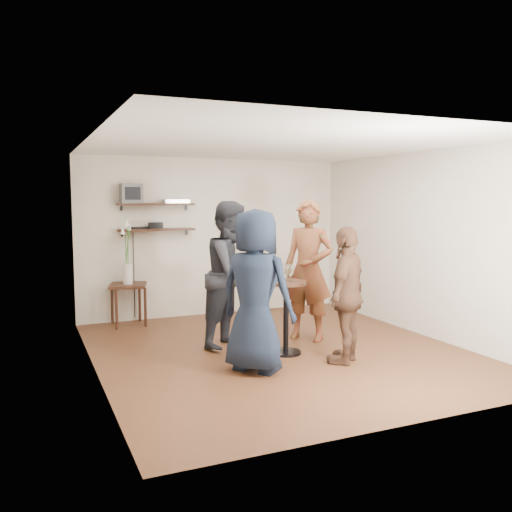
{
  "coord_description": "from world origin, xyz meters",
  "views": [
    {
      "loc": [
        -2.95,
        -6.08,
        1.93
      ],
      "look_at": [
        -0.14,
        0.4,
        1.19
      ],
      "focal_mm": 38.0,
      "sensor_mm": 36.0,
      "label": 1
    }
  ],
  "objects_px": {
    "side_table": "(128,291)",
    "person_dark": "(233,274)",
    "drinks_table": "(286,307)",
    "person_navy": "(256,291)",
    "radio": "(156,225)",
    "dvd_deck": "(176,201)",
    "person_brown": "(347,295)",
    "crt_monitor": "(131,193)",
    "person_plaid": "(308,270)"
  },
  "relations": [
    {
      "from": "dvd_deck",
      "to": "person_plaid",
      "type": "xyz_separation_m",
      "value": [
        1.3,
        -2.0,
        -0.94
      ]
    },
    {
      "from": "drinks_table",
      "to": "person_plaid",
      "type": "xyz_separation_m",
      "value": [
        0.59,
        0.51,
        0.37
      ]
    },
    {
      "from": "dvd_deck",
      "to": "person_plaid",
      "type": "bearing_deg",
      "value": -56.93
    },
    {
      "from": "radio",
      "to": "person_brown",
      "type": "relative_size",
      "value": 0.14
    },
    {
      "from": "radio",
      "to": "person_navy",
      "type": "bearing_deg",
      "value": -81.84
    },
    {
      "from": "person_navy",
      "to": "person_brown",
      "type": "bearing_deg",
      "value": -134.03
    },
    {
      "from": "drinks_table",
      "to": "person_navy",
      "type": "height_order",
      "value": "person_navy"
    },
    {
      "from": "side_table",
      "to": "drinks_table",
      "type": "height_order",
      "value": "drinks_table"
    },
    {
      "from": "person_dark",
      "to": "crt_monitor",
      "type": "bearing_deg",
      "value": 79.08
    },
    {
      "from": "radio",
      "to": "person_navy",
      "type": "distance_m",
      "value": 3.08
    },
    {
      "from": "side_table",
      "to": "radio",
      "type": "bearing_deg",
      "value": 19.88
    },
    {
      "from": "person_dark",
      "to": "dvd_deck",
      "type": "bearing_deg",
      "value": 59.69
    },
    {
      "from": "side_table",
      "to": "crt_monitor",
      "type": "bearing_deg",
      "value": 57.71
    },
    {
      "from": "crt_monitor",
      "to": "radio",
      "type": "xyz_separation_m",
      "value": [
        0.37,
        0.0,
        -0.5
      ]
    },
    {
      "from": "person_navy",
      "to": "radio",
      "type": "bearing_deg",
      "value": -29.6
    },
    {
      "from": "drinks_table",
      "to": "person_plaid",
      "type": "distance_m",
      "value": 0.86
    },
    {
      "from": "side_table",
      "to": "person_navy",
      "type": "relative_size",
      "value": 0.36
    },
    {
      "from": "dvd_deck",
      "to": "radio",
      "type": "bearing_deg",
      "value": 180.0
    },
    {
      "from": "side_table",
      "to": "person_dark",
      "type": "relative_size",
      "value": 0.34
    },
    {
      "from": "dvd_deck",
      "to": "person_brown",
      "type": "height_order",
      "value": "dvd_deck"
    },
    {
      "from": "dvd_deck",
      "to": "radio",
      "type": "distance_m",
      "value": 0.51
    },
    {
      "from": "person_navy",
      "to": "person_dark",
      "type": "bearing_deg",
      "value": -45.16
    },
    {
      "from": "crt_monitor",
      "to": "radio",
      "type": "relative_size",
      "value": 1.45
    },
    {
      "from": "dvd_deck",
      "to": "side_table",
      "type": "relative_size",
      "value": 0.61
    },
    {
      "from": "person_dark",
      "to": "side_table",
      "type": "bearing_deg",
      "value": 84.13
    },
    {
      "from": "person_plaid",
      "to": "person_dark",
      "type": "bearing_deg",
      "value": -136.59
    },
    {
      "from": "person_plaid",
      "to": "person_brown",
      "type": "bearing_deg",
      "value": -45.47
    },
    {
      "from": "crt_monitor",
      "to": "drinks_table",
      "type": "height_order",
      "value": "crt_monitor"
    },
    {
      "from": "crt_monitor",
      "to": "dvd_deck",
      "type": "height_order",
      "value": "crt_monitor"
    },
    {
      "from": "person_plaid",
      "to": "person_navy",
      "type": "bearing_deg",
      "value": -91.43
    },
    {
      "from": "dvd_deck",
      "to": "radio",
      "type": "height_order",
      "value": "dvd_deck"
    },
    {
      "from": "crt_monitor",
      "to": "person_dark",
      "type": "xyz_separation_m",
      "value": [
        0.94,
        -1.89,
        -1.06
      ]
    },
    {
      "from": "dvd_deck",
      "to": "crt_monitor",
      "type": "bearing_deg",
      "value": 180.0
    },
    {
      "from": "crt_monitor",
      "to": "dvd_deck",
      "type": "relative_size",
      "value": 0.8
    },
    {
      "from": "dvd_deck",
      "to": "drinks_table",
      "type": "height_order",
      "value": "dvd_deck"
    },
    {
      "from": "radio",
      "to": "person_navy",
      "type": "height_order",
      "value": "person_navy"
    },
    {
      "from": "radio",
      "to": "person_navy",
      "type": "relative_size",
      "value": 0.12
    },
    {
      "from": "side_table",
      "to": "drinks_table",
      "type": "distance_m",
      "value": 2.79
    },
    {
      "from": "drinks_table",
      "to": "person_navy",
      "type": "distance_m",
      "value": 0.84
    },
    {
      "from": "crt_monitor",
      "to": "person_plaid",
      "type": "height_order",
      "value": "crt_monitor"
    },
    {
      "from": "person_dark",
      "to": "person_navy",
      "type": "distance_m",
      "value": 1.11
    },
    {
      "from": "side_table",
      "to": "person_brown",
      "type": "xyz_separation_m",
      "value": [
        2.03,
        -2.94,
        0.27
      ]
    },
    {
      "from": "crt_monitor",
      "to": "person_navy",
      "type": "relative_size",
      "value": 0.18
    },
    {
      "from": "crt_monitor",
      "to": "person_brown",
      "type": "bearing_deg",
      "value": -58.35
    },
    {
      "from": "crt_monitor",
      "to": "side_table",
      "type": "distance_m",
      "value": 1.5
    },
    {
      "from": "crt_monitor",
      "to": "person_brown",
      "type": "xyz_separation_m",
      "value": [
        1.92,
        -3.11,
        -1.21
      ]
    },
    {
      "from": "drinks_table",
      "to": "person_brown",
      "type": "xyz_separation_m",
      "value": [
        0.5,
        -0.6,
        0.22
      ]
    },
    {
      "from": "person_brown",
      "to": "dvd_deck",
      "type": "bearing_deg",
      "value": -108.45
    },
    {
      "from": "crt_monitor",
      "to": "drinks_table",
      "type": "relative_size",
      "value": 0.35
    },
    {
      "from": "radio",
      "to": "side_table",
      "type": "height_order",
      "value": "radio"
    }
  ]
}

